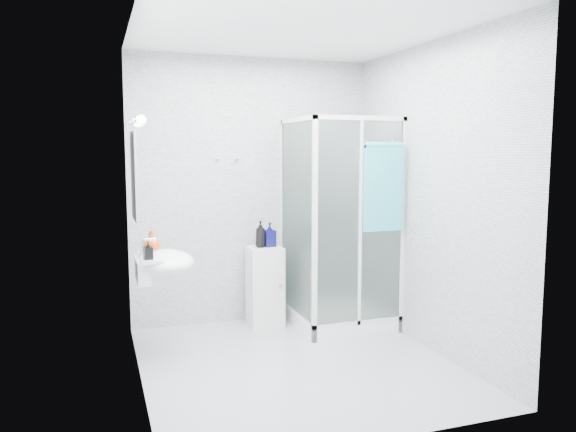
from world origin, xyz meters
name	(u,v)px	position (x,y,z in m)	size (l,w,h in m)	color
room	(297,202)	(0.00, 0.00, 1.30)	(2.40, 2.60, 2.60)	silver
shower_enclosure	(335,282)	(0.67, 0.77, 0.45)	(0.90, 0.95, 2.00)	white
wall_basin	(162,263)	(-0.99, 0.45, 0.80)	(0.46, 0.56, 0.35)	white
mirror	(134,176)	(-1.19, 0.45, 1.50)	(0.02, 0.60, 0.70)	white
vanity_lights	(139,121)	(-1.14, 0.45, 1.92)	(0.10, 0.40, 0.08)	silver
wall_hooks	(228,159)	(-0.25, 1.26, 1.62)	(0.23, 0.06, 0.03)	silver
storage_cabinet	(265,286)	(0.06, 1.05, 0.39)	(0.32, 0.35, 0.77)	silver
hand_towel	(383,185)	(0.95, 0.37, 1.39)	(0.37, 0.05, 0.79)	#31ACB9
shampoo_bottle_a	(260,234)	(0.01, 1.05, 0.90)	(0.10, 0.10, 0.26)	black
shampoo_bottle_b	(270,235)	(0.11, 1.07, 0.89)	(0.10, 0.11, 0.23)	#0C0B45
soap_dispenser_orange	(151,242)	(-1.06, 0.56, 0.96)	(0.15, 0.15, 0.19)	#B83C15
soap_dispenser_black	(148,250)	(-1.11, 0.30, 0.93)	(0.06, 0.07, 0.14)	black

